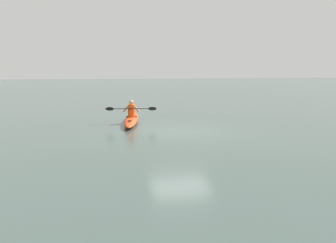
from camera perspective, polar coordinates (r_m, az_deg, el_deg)
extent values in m
plane|color=#384742|center=(15.89, 1.90, -1.45)|extent=(160.00, 160.00, 0.00)
ellipsoid|color=red|center=(18.39, -5.50, 0.32)|extent=(1.46, 5.20, 0.32)
torus|color=black|center=(18.37, -5.51, 0.74)|extent=(0.64, 0.64, 0.04)
cylinder|color=black|center=(16.84, -5.79, 0.11)|extent=(0.18, 0.18, 0.02)
cylinder|color=#E04C14|center=(18.20, -5.55, 1.66)|extent=(0.32, 0.32, 0.58)
sphere|color=tan|center=(18.16, -5.56, 2.91)|extent=(0.21, 0.21, 0.21)
cylinder|color=black|center=(17.99, -5.59, 1.93)|extent=(1.99, 0.37, 0.03)
ellipsoid|color=black|center=(17.96, -2.37, 1.95)|extent=(0.40, 0.11, 0.17)
ellipsoid|color=black|center=(18.08, -8.78, 1.90)|extent=(0.40, 0.11, 0.17)
cylinder|color=tan|center=(18.10, -4.74, 1.90)|extent=(0.29, 0.20, 0.34)
cylinder|color=tan|center=(18.13, -6.39, 1.89)|extent=(0.26, 0.24, 0.34)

